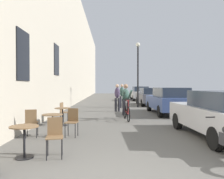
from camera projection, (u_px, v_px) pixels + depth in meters
building_facade_left at (68, 37)px, 17.19m from camera, size 0.54×68.00×10.83m
cafe_table_near at (24, 135)px, 4.93m from camera, size 0.64×0.64×0.72m
cafe_chair_near_toward_street at (55, 134)px, 5.02m from camera, size 0.44×0.44×0.89m
cafe_table_mid at (53, 121)px, 6.96m from camera, size 0.64×0.64×0.72m
cafe_chair_mid_toward_street at (31, 121)px, 6.87m from camera, size 0.45×0.45×0.89m
cafe_chair_mid_toward_wall at (72, 120)px, 7.04m from camera, size 0.42×0.42×0.89m
cafe_table_far at (63, 113)px, 8.98m from camera, size 0.64×0.64×0.72m
cafe_chair_far_toward_street at (64, 111)px, 9.62m from camera, size 0.44×0.44×0.89m
cyclist_on_bicycle at (126, 103)px, 10.55m from camera, size 0.52×1.76×1.74m
pedestrian_near at (117, 96)px, 13.81m from camera, size 0.37×0.28×1.73m
pedestrian_mid at (122, 95)px, 16.09m from camera, size 0.37×0.28×1.75m
street_lamp at (138, 66)px, 16.66m from camera, size 0.32×0.32×4.90m
parked_car_nearest at (219, 114)px, 6.78m from camera, size 1.85×4.18×1.47m
parked_car_second at (168, 100)px, 12.63m from camera, size 1.85×4.30×1.52m
parked_car_third at (149, 96)px, 18.40m from camera, size 1.76×4.11×1.46m
parked_car_fourth at (140, 93)px, 24.75m from camera, size 1.90×4.38×1.55m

